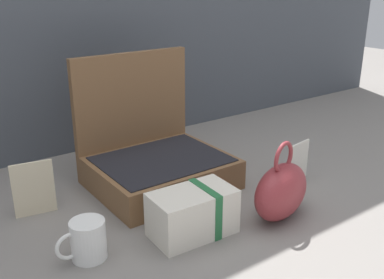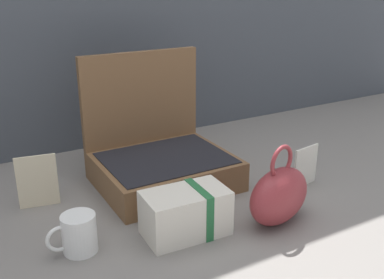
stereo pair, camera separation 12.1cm
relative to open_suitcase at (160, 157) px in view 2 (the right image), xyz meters
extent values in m
plane|color=slate|center=(0.03, -0.16, -0.08)|extent=(6.00, 6.00, 0.00)
cube|color=brown|center=(0.00, -0.04, -0.04)|extent=(0.39, 0.32, 0.09)
cube|color=black|center=(0.00, -0.04, 0.01)|extent=(0.36, 0.29, 0.00)
cube|color=brown|center=(0.00, 0.13, 0.11)|extent=(0.39, 0.02, 0.39)
ellipsoid|color=maroon|center=(0.16, -0.38, -0.01)|extent=(0.23, 0.16, 0.15)
torus|color=maroon|center=(0.16, -0.38, 0.09)|extent=(0.09, 0.03, 0.09)
cube|color=silver|center=(-0.08, -0.31, -0.02)|extent=(0.21, 0.13, 0.12)
cube|color=#236638|center=(-0.04, -0.31, -0.02)|extent=(0.03, 0.12, 0.12)
cylinder|color=white|center=(-0.33, -0.25, -0.03)|extent=(0.08, 0.08, 0.09)
torus|color=white|center=(-0.38, -0.25, -0.03)|extent=(0.07, 0.01, 0.07)
cube|color=silver|center=(0.37, -0.25, -0.02)|extent=(0.10, 0.02, 0.13)
cube|color=beige|center=(-0.37, 0.02, -0.01)|extent=(0.11, 0.02, 0.15)
camera|label=1|loc=(-0.65, -1.10, 0.53)|focal=41.77mm
camera|label=2|loc=(-0.55, -1.16, 0.53)|focal=41.77mm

